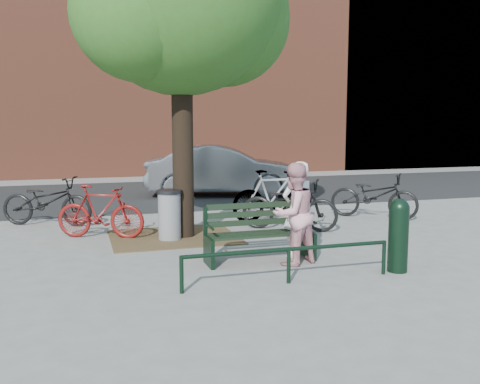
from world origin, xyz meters
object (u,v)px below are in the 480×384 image
object	(u,v)px
bollard	(398,233)
parked_car	(223,171)
litter_bin	(170,215)
bicycle_c	(289,205)
person_right	(294,214)
park_bench	(258,231)
person_left	(298,209)

from	to	relation	value
bollard	parked_car	world-z (taller)	parked_car
litter_bin	parked_car	bearing A→B (deg)	65.20
bicycle_c	parked_car	xyz separation A→B (m)	(0.08, 5.40, 0.23)
person_right	parked_car	size ratio (longest dim) A/B	0.35
person_right	litter_bin	size ratio (longest dim) A/B	1.67
park_bench	litter_bin	xyz separation A→B (m)	(-1.11, 1.92, 0.01)
park_bench	bicycle_c	xyz separation A→B (m)	(1.40, 2.12, 0.05)
bicycle_c	person_left	bearing A→B (deg)	-165.26
park_bench	person_right	world-z (taller)	person_right
park_bench	person_right	bearing A→B (deg)	-38.86
person_left	bollard	distance (m)	1.68
person_left	bollard	bearing A→B (deg)	119.56
park_bench	bicycle_c	size ratio (longest dim) A/B	0.87
bollard	bicycle_c	world-z (taller)	bollard
person_left	litter_bin	distance (m)	2.61
bollard	park_bench	bearing A→B (deg)	145.72
bicycle_c	parked_car	world-z (taller)	parked_car
parked_car	bicycle_c	bearing A→B (deg)	-165.53
person_right	bollard	xyz separation A→B (m)	(1.32, -0.85, -0.21)
bollard	person_right	bearing A→B (deg)	147.41
bollard	bicycle_c	distance (m)	3.35
person_right	parked_car	bearing A→B (deg)	-117.10
person_right	parked_car	xyz separation A→B (m)	(1.02, 7.89, -0.04)
person_left	person_right	distance (m)	0.51
person_left	bicycle_c	bearing A→B (deg)	-118.97
bicycle_c	bollard	bearing A→B (deg)	-140.14
person_left	bicycle_c	distance (m)	2.18
bollard	litter_bin	size ratio (longest dim) A/B	1.15
bollard	litter_bin	xyz separation A→B (m)	(-2.89, 3.13, -0.11)
bollard	bicycle_c	bearing A→B (deg)	96.40
person_left	litter_bin	xyz separation A→B (m)	(-1.82, 1.85, -0.31)
park_bench	parked_car	distance (m)	7.67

